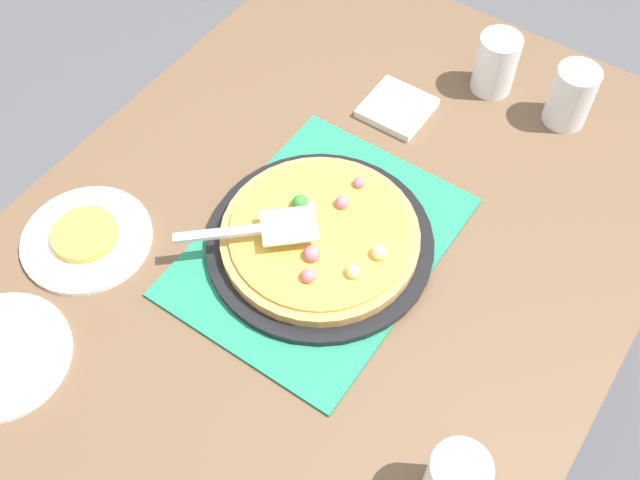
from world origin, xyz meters
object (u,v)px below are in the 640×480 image
at_px(pizza_pan, 320,242).
at_px(cup_far, 496,64).
at_px(pizza, 320,236).
at_px(cup_near, 571,96).
at_px(pizza_server, 259,229).
at_px(served_slice_left, 85,235).
at_px(napkin_stack, 397,108).
at_px(plate_near_left, 87,239).

distance_m(pizza_pan, cup_far, 0.51).
xyz_separation_m(pizza, cup_far, (-0.51, 0.06, 0.03)).
distance_m(pizza, cup_near, 0.55).
bearing_deg(pizza_server, pizza_pan, 132.19).
xyz_separation_m(served_slice_left, napkin_stack, (-0.56, 0.28, -0.01)).
bearing_deg(pizza, pizza_pan, -86.46).
bearing_deg(pizza, plate_near_left, -57.50).
bearing_deg(napkin_stack, plate_near_left, -26.31).
bearing_deg(pizza_server, cup_far, 166.79).
relative_size(pizza_pan, pizza, 1.15).
xyz_separation_m(pizza_pan, cup_far, (-0.51, 0.06, 0.05)).
xyz_separation_m(served_slice_left, cup_near, (-0.72, 0.55, 0.04)).
bearing_deg(cup_far, plate_near_left, -28.75).
bearing_deg(plate_near_left, served_slice_left, 0.00).
relative_size(plate_near_left, pizza_server, 1.10).
xyz_separation_m(pizza_pan, cup_near, (-0.51, 0.22, 0.05)).
bearing_deg(plate_near_left, napkin_stack, 153.69).
height_order(served_slice_left, pizza_server, pizza_server).
relative_size(served_slice_left, cup_near, 0.92).
xyz_separation_m(plate_near_left, served_slice_left, (0.00, 0.00, 0.01)).
bearing_deg(pizza_pan, pizza_server, -47.81).
height_order(pizza, plate_near_left, pizza).
bearing_deg(napkin_stack, pizza_server, -2.20).
xyz_separation_m(plate_near_left, napkin_stack, (-0.56, 0.28, 0.00)).
xyz_separation_m(pizza_pan, napkin_stack, (-0.34, -0.06, -0.01)).
bearing_deg(napkin_stack, pizza_pan, 9.34).
bearing_deg(pizza_pan, pizza, 93.54).
bearing_deg(pizza_pan, served_slice_left, -57.44).
distance_m(pizza_pan, pizza, 0.02).
bearing_deg(served_slice_left, napkin_stack, 153.69).
distance_m(pizza_pan, cup_near, 0.55).
relative_size(pizza_pan, cup_near, 3.17).
height_order(pizza, served_slice_left, pizza).
bearing_deg(cup_near, cup_far, -89.98).
relative_size(cup_near, cup_far, 1.00).
xyz_separation_m(pizza_pan, served_slice_left, (0.21, -0.33, 0.01)).
distance_m(plate_near_left, pizza_server, 0.30).
bearing_deg(plate_near_left, pizza, 122.50).
distance_m(pizza_pan, pizza_server, 0.11).
bearing_deg(pizza, cup_far, 173.16).
bearing_deg(pizza_server, pizza, 131.87).
distance_m(pizza, plate_near_left, 0.40).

